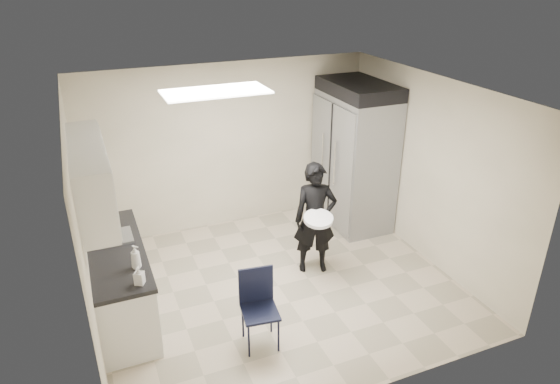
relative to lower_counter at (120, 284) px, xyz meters
name	(u,v)px	position (x,y,z in m)	size (l,w,h in m)	color
floor	(278,286)	(1.95, -0.20, -0.43)	(4.50, 4.50, 0.00)	#BDAC94
ceiling	(278,92)	(1.95, -0.20, 2.17)	(4.50, 4.50, 0.00)	white
back_wall	(229,147)	(1.95, 1.80, 0.87)	(4.50, 4.50, 0.00)	beige
left_wall	(82,232)	(-0.30, -0.20, 0.87)	(4.00, 4.00, 0.00)	beige
right_wall	(429,171)	(4.20, -0.20, 0.87)	(4.00, 4.00, 0.00)	beige
ceiling_panel	(216,92)	(1.35, 0.20, 2.14)	(1.20, 0.60, 0.02)	white
lower_counter	(120,284)	(0.00, 0.00, 0.00)	(0.60, 1.90, 0.86)	silver
countertop	(115,251)	(0.00, 0.00, 0.46)	(0.64, 1.95, 0.05)	black
sink	(115,241)	(0.02, 0.25, 0.44)	(0.42, 0.40, 0.14)	gray
faucet	(95,234)	(-0.18, 0.25, 0.59)	(0.02, 0.02, 0.24)	silver
upper_cabinets	(91,178)	(-0.13, 0.00, 1.40)	(0.35, 1.80, 0.75)	silver
towel_dispenser	(82,160)	(-0.19, 1.15, 1.19)	(0.22, 0.30, 0.35)	black
notice_sticker_left	(84,234)	(-0.29, -0.10, 0.79)	(0.00, 0.12, 0.07)	yellow
notice_sticker_right	(83,229)	(-0.29, 0.10, 0.75)	(0.00, 0.12, 0.07)	yellow
commercial_fridge	(354,161)	(3.78, 1.07, 0.62)	(0.80, 1.35, 2.10)	gray
fridge_compressor	(359,89)	(3.78, 1.07, 1.77)	(0.80, 1.35, 0.20)	black
folding_chair	(260,312)	(1.35, -1.15, 0.01)	(0.39, 0.39, 0.87)	black
man_tuxedo	(315,219)	(2.57, 0.00, 0.35)	(0.57, 0.38, 1.57)	black
bucket_lid	(318,219)	(2.50, -0.24, 0.48)	(0.38, 0.38, 0.05)	silver
soap_bottle_a	(135,257)	(0.18, -0.50, 0.62)	(0.11, 0.11, 0.28)	white
soap_bottle_b	(139,275)	(0.17, -0.81, 0.58)	(0.09, 0.09, 0.20)	#B0ADBA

